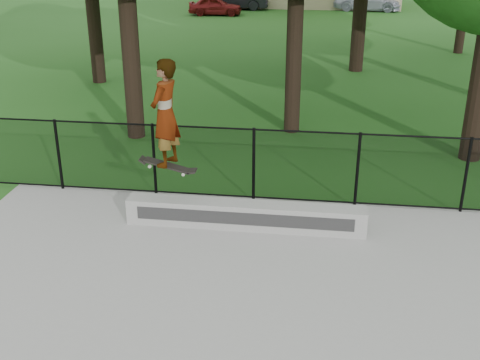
{
  "coord_description": "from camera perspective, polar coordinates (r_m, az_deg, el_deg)",
  "views": [
    {
      "loc": [
        -0.79,
        -4.94,
        5.16
      ],
      "look_at": [
        -2.04,
        4.2,
        1.2
      ],
      "focal_mm": 45.0,
      "sensor_mm": 36.0,
      "label": 1
    }
  ],
  "objects": [
    {
      "name": "car_a",
      "position": [
        37.65,
        -2.37,
        16.16
      ],
      "size": [
        3.22,
        1.47,
        1.08
      ],
      "primitive_type": "imported",
      "rotation": [
        0.0,
        0.0,
        1.63
      ],
      "color": "maroon",
      "rests_on": "ground"
    },
    {
      "name": "skater_airborne",
      "position": [
        10.41,
        -7.11,
        6.16
      ],
      "size": [
        0.82,
        0.77,
        2.06
      ],
      "color": "black",
      "rests_on": "ground"
    },
    {
      "name": "grind_ledge",
      "position": [
        10.86,
        0.49,
        -3.35
      ],
      "size": [
        4.32,
        0.4,
        0.48
      ],
      "primitive_type": "cube",
      "color": "#B3B4AE",
      "rests_on": "concrete_slab"
    },
    {
      "name": "chainlink_fence",
      "position": [
        11.71,
        11.08,
        0.97
      ],
      "size": [
        16.06,
        0.06,
        1.5
      ],
      "color": "black",
      "rests_on": "concrete_slab"
    },
    {
      "name": "car_c",
      "position": [
        40.48,
        11.93,
        16.3
      ],
      "size": [
        3.99,
        2.0,
        1.22
      ],
      "primitive_type": "imported",
      "rotation": [
        0.0,
        0.0,
        1.5
      ],
      "color": "#A4A9BA",
      "rests_on": "ground"
    }
  ]
}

